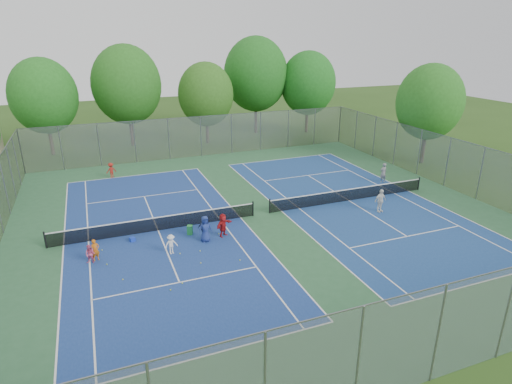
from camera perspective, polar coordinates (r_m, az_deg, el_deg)
ground at (r=29.28m, az=0.72°, el=-3.02°), size 120.00×120.00×0.00m
court_pad at (r=29.28m, az=0.72°, el=-3.01°), size 32.00×32.00×0.01m
court_left at (r=27.64m, az=-12.91°, el=-5.03°), size 10.97×23.77×0.01m
court_right at (r=32.37m, az=12.27°, el=-1.12°), size 10.97×23.77×0.01m
net_left at (r=27.45m, az=-12.98°, el=-4.20°), size 12.87×0.10×0.91m
net_right at (r=32.22m, az=12.33°, el=-0.40°), size 12.87×0.10×0.91m
fence_north at (r=43.20m, az=-7.35°, el=7.36°), size 32.00×0.10×4.00m
fence_south at (r=16.59m, az=23.08°, el=-17.09°), size 32.00×0.10×4.00m
fence_east at (r=37.36m, az=24.16°, el=3.64°), size 0.10×32.00×4.00m
tree_nw at (r=47.37m, az=-26.48°, el=11.38°), size 6.40×6.40×9.58m
tree_nl at (r=48.31m, az=-16.86°, el=13.53°), size 7.20×7.20×10.69m
tree_nc at (r=47.86m, az=-6.70°, el=12.79°), size 6.00×6.00×8.85m
tree_nr at (r=52.69m, az=-0.03°, el=15.43°), size 7.60×7.60×11.42m
tree_ne at (r=53.49m, az=6.96°, el=14.20°), size 6.60×6.60×9.77m
tree_side_e at (r=42.87m, az=22.14°, el=11.05°), size 6.00×6.00×9.20m
ball_crate at (r=26.63m, az=-16.15°, el=-6.09°), size 0.36×0.36×0.26m
ball_hopper at (r=26.66m, az=-8.82°, el=-5.04°), size 0.41×0.41×0.60m
student_a at (r=24.91m, az=-20.64°, el=-7.28°), size 0.53×0.43×1.26m
student_b at (r=24.77m, az=-21.24°, el=-7.74°), size 0.66×0.60×1.09m
student_c at (r=24.49m, az=-11.24°, el=-6.86°), size 0.84×0.59×1.18m
student_d at (r=26.06m, az=-7.01°, el=-4.86°), size 0.75×0.59×1.18m
student_e at (r=25.47m, az=-6.78°, el=-4.91°), size 0.82×0.56×1.62m
student_f at (r=26.03m, az=-4.42°, el=-4.43°), size 1.38×1.12×1.47m
child_far_baseline at (r=38.54m, az=-18.74°, el=2.75°), size 0.95×0.70×1.32m
instructor at (r=36.83m, az=16.61°, el=2.48°), size 0.62×0.42×1.66m
teen_court_b at (r=30.64m, az=16.25°, el=-1.12°), size 1.01×0.51×1.65m
tennis_ball_0 at (r=21.92m, az=-9.79°, el=-11.93°), size 0.07×0.07×0.07m
tennis_ball_1 at (r=22.90m, az=-17.33°, el=-11.11°), size 0.07×0.07×0.07m
tennis_ball_2 at (r=24.69m, az=-7.47°, el=-7.83°), size 0.07×0.07×0.07m
tennis_ball_3 at (r=26.10m, az=-19.84°, el=-7.32°), size 0.07×0.07×0.07m
tennis_ball_4 at (r=24.52m, az=-19.26°, el=-9.12°), size 0.07×0.07×0.07m
tennis_ball_5 at (r=21.51m, az=-11.33°, el=-12.73°), size 0.07×0.07×0.07m
tennis_ball_6 at (r=26.56m, az=-5.00°, el=-5.60°), size 0.07×0.07×0.07m
tennis_ball_7 at (r=24.59m, az=-10.11°, el=-8.12°), size 0.07×0.07×0.07m
tennis_ball_8 at (r=23.49m, az=-7.38°, el=-9.41°), size 0.07×0.07×0.07m
tennis_ball_9 at (r=27.19m, az=-6.52°, el=-5.01°), size 0.07×0.07×0.07m
tennis_ball_10 at (r=23.60m, az=-2.16°, el=-9.09°), size 0.07×0.07×0.07m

